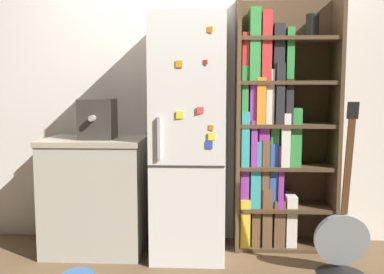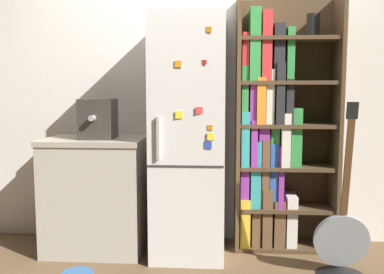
{
  "view_description": "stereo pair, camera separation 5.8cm",
  "coord_description": "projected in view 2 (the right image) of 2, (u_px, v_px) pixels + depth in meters",
  "views": [
    {
      "loc": [
        0.18,
        -3.17,
        1.29
      ],
      "look_at": [
        0.02,
        0.15,
        0.92
      ],
      "focal_mm": 40.0,
      "sensor_mm": 36.0,
      "label": 1
    },
    {
      "loc": [
        0.24,
        -3.17,
        1.29
      ],
      "look_at": [
        0.02,
        0.15,
        0.92
      ],
      "focal_mm": 40.0,
      "sensor_mm": 36.0,
      "label": 2
    }
  ],
  "objects": [
    {
      "name": "bookshelf",
      "position": [
        273.0,
        134.0,
        3.45
      ],
      "size": [
        0.81,
        0.35,
        2.01
      ],
      "color": "#4C3823",
      "rests_on": "ground_plane"
    },
    {
      "name": "refrigerator",
      "position": [
        189.0,
        137.0,
        3.32
      ],
      "size": [
        0.55,
        0.68,
        1.84
      ],
      "color": "white",
      "rests_on": "ground_plane"
    },
    {
      "name": "espresso_machine",
      "position": [
        98.0,
        119.0,
        3.33
      ],
      "size": [
        0.25,
        0.31,
        0.31
      ],
      "color": "#38332D",
      "rests_on": "kitchen_counter"
    },
    {
      "name": "ground_plane",
      "position": [
        188.0,
        257.0,
        3.3
      ],
      "size": [
        16.0,
        16.0,
        0.0
      ],
      "primitive_type": "plane",
      "color": "brown"
    },
    {
      "name": "kitchen_counter",
      "position": [
        97.0,
        193.0,
        3.45
      ],
      "size": [
        0.78,
        0.62,
        0.91
      ],
      "color": "#BCB7A8",
      "rests_on": "ground_plane"
    },
    {
      "name": "wall_back",
      "position": [
        192.0,
        88.0,
        3.63
      ],
      "size": [
        8.0,
        0.05,
        2.6
      ],
      "color": "white",
      "rests_on": "ground_plane"
    },
    {
      "name": "guitar",
      "position": [
        341.0,
        251.0,
        2.96
      ],
      "size": [
        0.38,
        0.34,
        1.21
      ],
      "color": "black",
      "rests_on": "ground_plane"
    }
  ]
}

